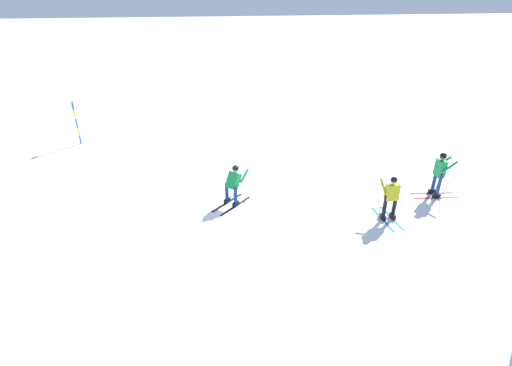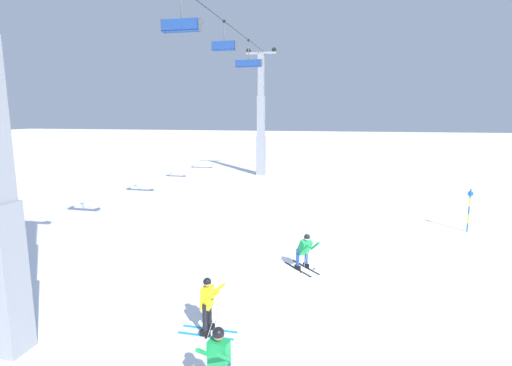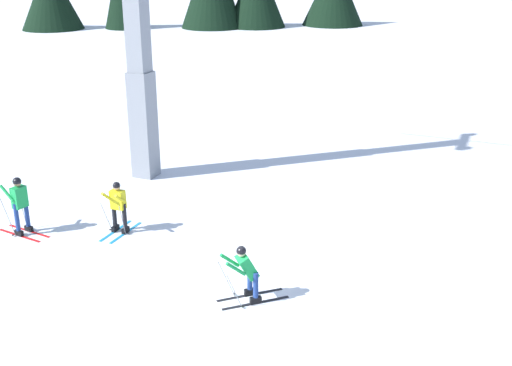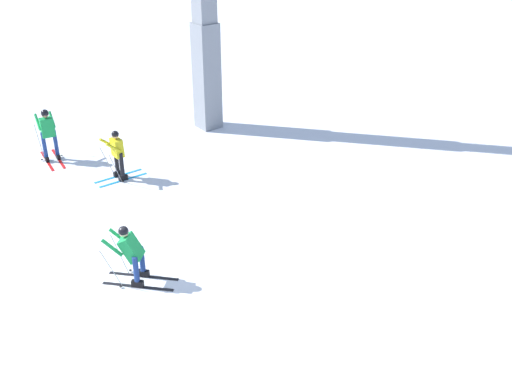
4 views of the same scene
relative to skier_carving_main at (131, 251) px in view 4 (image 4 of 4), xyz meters
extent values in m
plane|color=white|center=(-0.68, -0.37, -0.85)|extent=(260.00, 260.00, 0.00)
cube|color=black|center=(0.25, -0.05, -0.85)|extent=(1.32, 1.23, 0.01)
cube|color=black|center=(0.25, -0.05, -0.76)|extent=(0.28, 0.27, 0.16)
cylinder|color=navy|center=(0.25, -0.05, -0.35)|extent=(0.13, 0.13, 0.66)
cube|color=black|center=(-0.03, 0.26, -0.85)|extent=(1.32, 1.23, 0.01)
cube|color=black|center=(-0.03, 0.26, -0.76)|extent=(0.28, 0.27, 0.16)
cylinder|color=navy|center=(-0.03, 0.26, -0.35)|extent=(0.13, 0.13, 0.66)
cube|color=green|center=(0.01, 0.01, 0.08)|extent=(0.66, 0.66, 0.66)
sphere|color=beige|center=(-0.10, -0.09, 0.48)|extent=(0.22, 0.22, 0.22)
sphere|color=black|center=(-0.10, -0.09, 0.52)|extent=(0.24, 0.24, 0.24)
cylinder|color=green|center=(-0.10, -0.41, 0.19)|extent=(0.42, 0.40, 0.44)
cylinder|color=gray|center=(-0.10, -0.47, -0.41)|extent=(0.28, 0.41, 1.14)
cylinder|color=black|center=(0.06, -0.38, -0.80)|extent=(0.07, 0.07, 0.01)
cylinder|color=green|center=(-0.41, -0.07, 0.19)|extent=(0.42, 0.40, 0.44)
cylinder|color=gray|center=(-0.47, -0.06, -0.41)|extent=(0.43, 0.25, 1.14)
cylinder|color=black|center=(-0.38, 0.09, -0.80)|extent=(0.07, 0.07, 0.01)
cube|color=gray|center=(-6.97, 6.75, 1.09)|extent=(0.78, 0.78, 3.89)
cube|color=red|center=(-7.71, 0.79, -0.85)|extent=(1.72, 0.33, 0.01)
cube|color=black|center=(-7.71, 0.79, -0.76)|extent=(0.29, 0.15, 0.16)
cylinder|color=navy|center=(-7.71, 0.79, -0.25)|extent=(0.13, 0.13, 0.86)
cube|color=red|center=(-7.66, 1.15, -0.85)|extent=(1.72, 0.33, 0.01)
cube|color=black|center=(-7.66, 1.15, -0.76)|extent=(0.29, 0.15, 0.16)
cylinder|color=navy|center=(-7.66, 1.15, -0.25)|extent=(0.13, 0.13, 0.86)
cube|color=green|center=(-7.69, 0.97, 0.32)|extent=(0.32, 0.45, 0.64)
sphere|color=#997051|center=(-7.69, 0.97, 0.78)|extent=(0.23, 0.23, 0.23)
sphere|color=black|center=(-7.69, 0.97, 0.81)|extent=(0.25, 0.25, 0.25)
cylinder|color=green|center=(-7.95, 0.77, 0.48)|extent=(0.52, 0.15, 0.45)
cylinder|color=gray|center=(-8.00, 0.73, -0.27)|extent=(0.40, 0.06, 1.22)
cylinder|color=black|center=(-7.84, 0.66, -0.80)|extent=(0.07, 0.07, 0.01)
cylinder|color=green|center=(-7.88, 1.23, 0.48)|extent=(0.52, 0.15, 0.45)
cylinder|color=gray|center=(-7.93, 1.28, -0.27)|extent=(0.38, 0.17, 1.22)
cylinder|color=black|center=(-7.75, 1.30, -0.80)|extent=(0.07, 0.07, 0.01)
cube|color=#198CCC|center=(-4.89, 2.16, -0.85)|extent=(0.10, 1.61, 0.01)
cube|color=black|center=(-4.89, 2.16, -0.76)|extent=(0.11, 0.28, 0.16)
cylinder|color=black|center=(-4.89, 2.16, -0.30)|extent=(0.13, 0.13, 0.77)
cube|color=#198CCC|center=(-5.25, 2.17, -0.85)|extent=(0.10, 1.61, 0.01)
cube|color=black|center=(-5.25, 2.17, -0.76)|extent=(0.11, 0.28, 0.16)
cylinder|color=black|center=(-5.25, 2.17, -0.30)|extent=(0.13, 0.13, 0.77)
cube|color=gold|center=(-5.07, 2.15, 0.20)|extent=(0.42, 0.29, 0.58)
sphere|color=tan|center=(-5.07, 2.14, 0.61)|extent=(0.21, 0.21, 0.21)
sphere|color=black|center=(-5.07, 2.14, 0.65)|extent=(0.22, 0.22, 0.22)
cylinder|color=gold|center=(-4.84, 1.94, 0.34)|extent=(0.09, 0.47, 0.41)
cylinder|color=gray|center=(-4.80, 1.91, -0.33)|extent=(0.11, 0.39, 1.09)
cylinder|color=black|center=(-4.75, 2.08, -0.80)|extent=(0.07, 0.07, 0.01)
cylinder|color=gold|center=(-5.30, 1.94, 0.34)|extent=(0.09, 0.47, 0.41)
cylinder|color=gray|center=(-5.35, 1.91, -0.33)|extent=(0.12, 0.39, 1.09)
cylinder|color=black|center=(-5.39, 2.09, -0.80)|extent=(0.07, 0.07, 0.01)
camera|label=1|loc=(1.60, 12.18, 6.15)|focal=26.38mm
camera|label=2|loc=(-14.56, -1.35, 5.12)|focal=27.59mm
camera|label=3|loc=(5.45, -12.60, 7.41)|focal=45.29mm
camera|label=4|loc=(10.93, -4.80, 7.78)|focal=42.39mm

